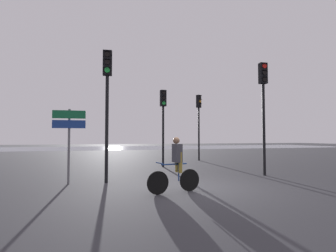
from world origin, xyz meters
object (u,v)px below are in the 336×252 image
object	(u,v)px
traffic_light_far_right	(199,115)
traffic_light_near_right	(263,97)
traffic_light_center	(163,113)
direction_sign_post	(69,132)
cyclist	(176,164)
traffic_light_near_left	(107,91)

from	to	relation	value
traffic_light_far_right	traffic_light_near_right	size ratio (longest dim) A/B	0.96
traffic_light_near_right	traffic_light_center	bearing A→B (deg)	-48.49
traffic_light_center	direction_sign_post	xyz separation A→B (m)	(-4.56, -4.26, -1.17)
traffic_light_near_right	cyclist	distance (m)	5.80
cyclist	direction_sign_post	bearing A→B (deg)	42.02
traffic_light_center	traffic_light_near_right	world-z (taller)	traffic_light_near_right
traffic_light_near_left	traffic_light_near_right	bearing A→B (deg)	-173.41
direction_sign_post	traffic_light_center	bearing A→B (deg)	-132.98
traffic_light_center	direction_sign_post	world-z (taller)	traffic_light_center
traffic_light_near_right	direction_sign_post	xyz separation A→B (m)	(-7.85, 0.10, -1.54)
traffic_light_center	cyclist	bearing A→B (deg)	75.92
traffic_light_far_right	direction_sign_post	distance (m)	11.06
traffic_light_near_left	direction_sign_post	size ratio (longest dim) A/B	1.83
traffic_light_center	direction_sign_post	distance (m)	6.35
direction_sign_post	traffic_light_near_right	bearing A→B (deg)	-176.78
traffic_light_near_left	traffic_light_center	bearing A→B (deg)	-120.32
traffic_light_center	traffic_light_near_left	distance (m)	5.45
cyclist	traffic_light_near_right	bearing A→B (deg)	-75.16
traffic_light_center	traffic_light_near_right	distance (m)	5.48
direction_sign_post	cyclist	world-z (taller)	direction_sign_post
traffic_light_near_right	cyclist	size ratio (longest dim) A/B	2.87
traffic_light_far_right	traffic_light_near_left	xyz separation A→B (m)	(-6.78, -7.52, 0.08)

